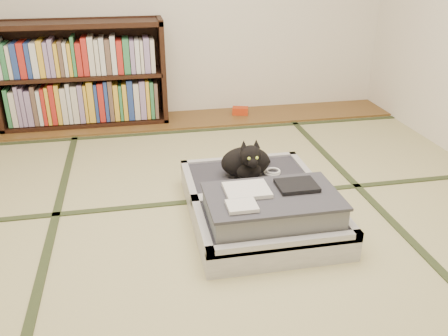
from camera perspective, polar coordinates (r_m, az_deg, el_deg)
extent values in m
plane|color=tan|center=(2.78, 0.39, -7.78)|extent=(4.50, 4.50, 0.00)
cube|color=brown|center=(4.56, -4.66, 5.81)|extent=(4.00, 0.50, 0.02)
cube|color=#B9310E|center=(4.66, 1.97, 6.89)|extent=(0.17, 0.13, 0.07)
cube|color=#2D381E|center=(2.78, -20.51, -9.38)|extent=(0.05, 4.50, 0.01)
cube|color=#2D381E|center=(3.10, 18.88, -5.37)|extent=(0.05, 4.50, 0.01)
cube|color=#2D381E|center=(3.11, -1.08, -3.80)|extent=(4.00, 0.05, 0.01)
cube|color=#2D381E|center=(4.28, -4.17, 4.45)|extent=(4.00, 0.05, 0.01)
cube|color=black|center=(4.49, -7.40, 11.48)|extent=(0.04, 0.34, 0.95)
cube|color=black|center=(4.62, -16.03, 5.41)|extent=(1.48, 0.34, 0.04)
cube|color=black|center=(4.42, -17.42, 16.20)|extent=(1.48, 0.34, 0.04)
cube|color=black|center=(4.50, -16.69, 10.66)|extent=(1.41, 0.34, 0.03)
cube|color=black|center=(4.65, -16.56, 11.15)|extent=(1.48, 0.02, 0.95)
cube|color=gray|center=(4.53, -16.37, 7.93)|extent=(1.33, 0.24, 0.40)
cube|color=gray|center=(4.44, -17.02, 12.96)|extent=(1.33, 0.24, 0.36)
cube|color=silver|center=(2.67, 5.69, -7.50)|extent=(0.82, 0.55, 0.14)
cube|color=#2D2C34|center=(2.66, 5.72, -6.83)|extent=(0.73, 0.46, 0.11)
cube|color=silver|center=(2.43, 7.45, -9.08)|extent=(0.82, 0.04, 0.05)
cube|color=silver|center=(2.84, 4.33, -3.54)|extent=(0.82, 0.04, 0.05)
cube|color=silver|center=(2.56, -2.66, -6.99)|extent=(0.04, 0.55, 0.05)
cube|color=silver|center=(2.76, 13.54, -5.15)|extent=(0.04, 0.55, 0.05)
cube|color=silver|center=(3.13, 2.88, -2.24)|extent=(0.82, 0.55, 0.14)
cube|color=#2D2C34|center=(3.11, 2.89, -1.64)|extent=(0.73, 0.46, 0.11)
cube|color=silver|center=(2.88, 4.10, -3.13)|extent=(0.82, 0.04, 0.05)
cube|color=silver|center=(3.32, 1.87, 0.88)|extent=(0.82, 0.04, 0.05)
cube|color=silver|center=(3.03, -4.24, -1.61)|extent=(0.04, 0.55, 0.05)
cube|color=silver|center=(3.21, 9.66, -0.38)|extent=(0.04, 0.55, 0.05)
cylinder|color=black|center=(2.86, 4.22, -3.24)|extent=(0.74, 0.03, 0.03)
cube|color=gray|center=(2.60, 5.82, -4.97)|extent=(0.70, 0.43, 0.14)
cube|color=#33333A|center=(2.56, 5.89, -3.38)|extent=(0.72, 0.45, 0.02)
cube|color=silver|center=(2.57, 2.76, -2.66)|extent=(0.24, 0.20, 0.02)
cube|color=black|center=(2.65, 8.76, -2.08)|extent=(0.22, 0.18, 0.02)
cube|color=silver|center=(2.41, 2.16, -4.58)|extent=(0.15, 0.13, 0.02)
cube|color=white|center=(2.41, 1.88, -11.29)|extent=(0.07, 0.01, 0.05)
cube|color=white|center=(2.44, 4.94, -11.17)|extent=(0.05, 0.01, 0.04)
cube|color=orange|center=(2.55, 13.36, -9.67)|extent=(0.05, 0.01, 0.04)
cube|color=#197F33|center=(2.51, 11.79, -9.53)|extent=(0.04, 0.01, 0.03)
ellipsoid|color=black|center=(3.04, 2.60, 0.73)|extent=(0.32, 0.21, 0.20)
ellipsoid|color=black|center=(2.97, 3.01, -0.38)|extent=(0.16, 0.11, 0.11)
ellipsoid|color=black|center=(2.89, 3.22, 1.50)|extent=(0.14, 0.12, 0.13)
sphere|color=black|center=(2.85, 3.48, 0.67)|extent=(0.06, 0.06, 0.06)
cone|color=black|center=(2.87, 2.38, 2.81)|extent=(0.05, 0.06, 0.06)
cone|color=black|center=(2.89, 3.90, 2.92)|extent=(0.05, 0.06, 0.06)
sphere|color=#A5BF33|center=(2.83, 3.04, 1.15)|extent=(0.02, 0.02, 0.02)
sphere|color=#A5BF33|center=(2.84, 3.98, 1.22)|extent=(0.02, 0.02, 0.02)
cylinder|color=black|center=(3.18, 4.08, 0.43)|extent=(0.19, 0.11, 0.04)
torus|color=white|center=(3.12, 5.78, -0.52)|extent=(0.11, 0.11, 0.02)
torus|color=white|center=(3.11, 5.92, -0.33)|extent=(0.10, 0.10, 0.01)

